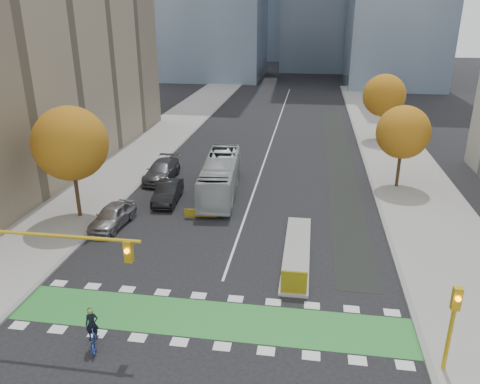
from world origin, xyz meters
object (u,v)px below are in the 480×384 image
(parked_car_b, at_px, (168,192))
(parked_car_a, at_px, (112,216))
(cyclist, at_px, (93,334))
(bus, at_px, (220,176))
(hazard_board, at_px, (294,282))
(tree_west, at_px, (70,144))
(tree_east_near, at_px, (403,132))
(tree_east_far, at_px, (384,96))
(parked_car_c, at_px, (162,171))
(traffic_signal_west, at_px, (24,255))
(traffic_signal_east, at_px, (453,317))

(parked_car_b, bearing_deg, parked_car_a, -121.07)
(cyclist, distance_m, bus, 19.74)
(hazard_board, bearing_deg, tree_west, 154.01)
(tree_west, xyz_separation_m, tree_east_near, (24.00, 10.00, -0.75))
(tree_east_near, relative_size, tree_east_far, 0.92)
(parked_car_c, bearing_deg, traffic_signal_west, -88.70)
(parked_car_b, xyz_separation_m, parked_car_c, (-2.09, 5.00, 0.03))
(tree_west, xyz_separation_m, traffic_signal_east, (22.50, -12.51, -2.88))
(traffic_signal_west, relative_size, bus, 0.78)
(hazard_board, height_order, cyclist, cyclist)
(hazard_board, bearing_deg, traffic_signal_east, -35.92)
(hazard_board, xyz_separation_m, bus, (-6.71, 14.14, 0.72))
(traffic_signal_east, bearing_deg, parked_car_a, 149.49)
(tree_east_near, height_order, parked_car_b, tree_east_near)
(tree_east_near, relative_size, traffic_signal_west, 0.83)
(traffic_signal_west, distance_m, bus, 19.72)
(hazard_board, distance_m, tree_west, 18.44)
(traffic_signal_west, bearing_deg, tree_east_near, 48.48)
(traffic_signal_east, distance_m, cyclist, 15.35)
(tree_east_far, relative_size, parked_car_a, 1.66)
(tree_west, bearing_deg, tree_east_near, 22.62)
(tree_west, height_order, cyclist, tree_west)
(traffic_signal_east, xyz_separation_m, cyclist, (-15.20, -0.77, -2.06))
(hazard_board, height_order, traffic_signal_west, traffic_signal_west)
(bus, bearing_deg, hazard_board, -69.52)
(hazard_board, xyz_separation_m, tree_east_near, (8.00, 17.80, 4.06))
(tree_east_far, height_order, traffic_signal_east, tree_east_far)
(parked_car_c, bearing_deg, hazard_board, -53.59)
(hazard_board, bearing_deg, bus, 115.39)
(tree_west, bearing_deg, tree_east_far, 46.70)
(traffic_signal_west, bearing_deg, tree_west, 108.02)
(tree_east_far, height_order, cyclist, tree_east_far)
(tree_east_near, xyz_separation_m, traffic_signal_east, (-1.50, -22.51, -2.13))
(traffic_signal_west, xyz_separation_m, cyclist, (3.23, -0.77, -3.36))
(parked_car_a, xyz_separation_m, parked_car_c, (0.41, 10.00, 0.04))
(hazard_board, xyz_separation_m, parked_car_a, (-13.00, 6.78, -0.01))
(tree_east_far, bearing_deg, tree_west, -133.30)
(tree_west, height_order, traffic_signal_west, tree_west)
(traffic_signal_east, bearing_deg, cyclist, -177.08)
(parked_car_a, relative_size, parked_car_c, 0.81)
(tree_east_near, relative_size, parked_car_c, 1.24)
(tree_east_near, xyz_separation_m, cyclist, (-16.70, -23.28, -4.19))
(traffic_signal_east, relative_size, cyclist, 2.02)
(traffic_signal_west, height_order, cyclist, traffic_signal_west)
(parked_car_c, bearing_deg, tree_east_far, 38.45)
(cyclist, bearing_deg, parked_car_b, 72.72)
(bus, height_order, parked_car_c, bus)
(parked_car_c, bearing_deg, parked_car_a, -92.82)
(parked_car_a, bearing_deg, hazard_board, -22.29)
(hazard_board, height_order, parked_car_a, parked_car_a)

